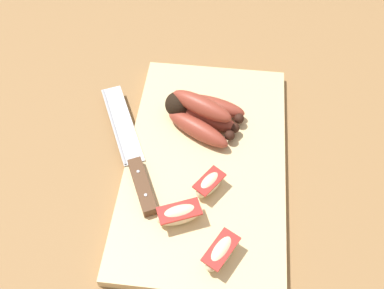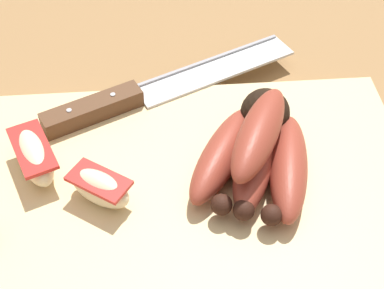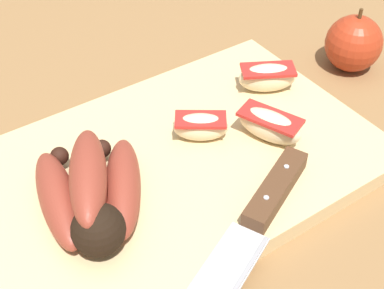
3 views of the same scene
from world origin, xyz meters
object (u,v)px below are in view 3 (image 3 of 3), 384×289
at_px(banana_bunch, 91,193).
at_px(apple_wedge_far, 267,77).
at_px(apple_wedge_middle, 201,126).
at_px(apple_wedge_near, 269,125).
at_px(whole_apple, 354,43).
at_px(chefs_knife, 253,226).

distance_m(banana_bunch, apple_wedge_far, 0.25).
bearing_deg(apple_wedge_far, apple_wedge_middle, 13.37).
xyz_separation_m(apple_wedge_near, whole_apple, (-0.19, -0.06, -0.00)).
distance_m(apple_wedge_near, apple_wedge_middle, 0.07).
height_order(banana_bunch, apple_wedge_middle, banana_bunch).
relative_size(banana_bunch, apple_wedge_near, 1.92).
xyz_separation_m(apple_wedge_middle, apple_wedge_far, (-0.11, -0.03, 0.00)).
distance_m(banana_bunch, apple_wedge_near, 0.19).
distance_m(apple_wedge_middle, apple_wedge_far, 0.11).
distance_m(banana_bunch, whole_apple, 0.39).
xyz_separation_m(chefs_knife, apple_wedge_middle, (-0.03, -0.13, 0.01)).
relative_size(banana_bunch, apple_wedge_far, 2.04).
xyz_separation_m(apple_wedge_middle, whole_apple, (-0.25, -0.02, -0.00)).
bearing_deg(banana_bunch, apple_wedge_far, -167.77).
bearing_deg(chefs_knife, apple_wedge_middle, -104.31).
bearing_deg(chefs_knife, apple_wedge_far, -133.16).
height_order(banana_bunch, chefs_knife, banana_bunch).
distance_m(chefs_knife, whole_apple, 0.32).
xyz_separation_m(chefs_knife, apple_wedge_near, (-0.09, -0.09, 0.01)).
relative_size(apple_wedge_near, apple_wedge_middle, 1.23).
height_order(banana_bunch, apple_wedge_near, banana_bunch).
xyz_separation_m(apple_wedge_far, whole_apple, (-0.14, 0.00, -0.00)).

